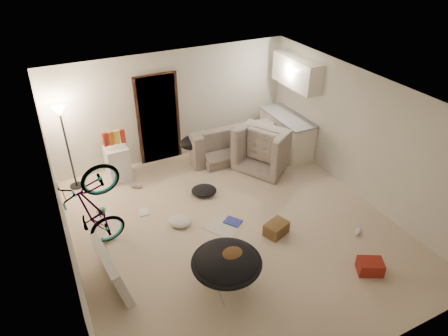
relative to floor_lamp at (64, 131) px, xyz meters
name	(u,v)px	position (x,y,z in m)	size (l,w,h in m)	color
floor	(235,227)	(2.40, -2.65, -1.32)	(5.50, 6.00, 0.02)	beige
ceiling	(237,99)	(2.40, -2.65, 1.20)	(5.50, 6.00, 0.02)	white
wall_back	(174,106)	(2.40, 0.36, -0.06)	(5.50, 0.02, 2.50)	silver
wall_front	(362,300)	(2.40, -5.66, -0.06)	(5.50, 0.02, 2.50)	silver
wall_left	(63,215)	(-0.36, -2.65, -0.06)	(0.02, 6.00, 2.50)	silver
wall_right	(362,136)	(5.16, -2.65, -0.06)	(0.02, 6.00, 2.50)	silver
doorway	(158,119)	(2.00, 0.32, -0.29)	(0.85, 0.10, 2.04)	black
door_trim	(159,120)	(2.00, 0.29, -0.29)	(0.97, 0.04, 2.10)	#361E12
floor_lamp	(64,131)	(0.00, 0.00, 0.00)	(0.28, 0.28, 1.81)	black
kitchen_counter	(286,134)	(4.83, -0.65, -0.87)	(0.60, 1.50, 0.88)	#EEE7CF
counter_top	(288,117)	(4.83, -0.65, -0.41)	(0.64, 1.54, 0.04)	gray
kitchen_uppers	(297,72)	(4.96, -0.65, 0.64)	(0.38, 1.40, 0.65)	#EEE7CF
sofa	(229,143)	(3.53, -0.20, -1.01)	(2.03, 0.80, 0.59)	#39413A
armchair	(269,149)	(4.15, -0.97, -0.93)	(1.15, 1.00, 0.74)	#39413A
bicycle	(98,228)	(0.10, -2.14, -0.85)	(0.61, 1.75, 0.92)	black
book_asset	(217,286)	(1.51, -3.77, -1.30)	(0.17, 0.24, 0.02)	maroon
mini_fridge	(118,163)	(0.90, -0.10, -0.92)	(0.46, 0.46, 0.78)	white
snack_box_0	(105,140)	(0.73, -0.10, -0.31)	(0.10, 0.07, 0.30)	maroon
snack_box_1	(111,138)	(0.85, -0.10, -0.31)	(0.10, 0.07, 0.30)	#BE5A17
snack_box_2	(117,137)	(0.97, -0.10, -0.31)	(0.10, 0.07, 0.30)	gold
snack_box_3	(123,136)	(1.09, -0.10, -0.31)	(0.10, 0.07, 0.30)	maroon
saucer_chair	(227,267)	(1.63, -3.87, -0.86)	(1.05, 1.05, 0.75)	silver
hoodie	(231,257)	(1.68, -3.90, -0.65)	(0.48, 0.40, 0.22)	#53371C
sofa_drape	(192,143)	(2.58, -0.20, -0.77)	(0.56, 0.46, 0.28)	black
tv_box	(112,270)	(0.10, -3.07, -0.95)	(0.13, 1.07, 0.71)	silver
drink_case_a	(276,229)	(2.98, -3.14, -1.19)	(0.42, 0.30, 0.24)	brown
drink_case_b	(370,266)	(3.84, -4.58, -1.19)	(0.39, 0.29, 0.22)	maroon
juicer	(254,257)	(2.28, -3.56, -1.22)	(0.14, 0.14, 0.21)	silver
newspaper	(223,227)	(2.20, -2.56, -1.30)	(0.47, 0.61, 0.01)	beige
book_blue	(233,222)	(2.43, -2.52, -1.29)	(0.23, 0.31, 0.03)	#2C38A0
book_white	(144,212)	(1.02, -1.49, -1.30)	(0.19, 0.24, 0.02)	silver
shoe_0	(216,165)	(2.98, -0.60, -1.25)	(0.29, 0.12, 0.11)	#2C38A0
shoe_1	(136,186)	(1.12, -0.61, -1.26)	(0.24, 0.10, 0.09)	slate
shoe_2	(228,259)	(1.90, -3.36, -1.26)	(0.27, 0.11, 0.10)	#2C38A0
shoe_4	(358,231)	(4.31, -3.78, -1.26)	(0.24, 0.10, 0.09)	white
clothes_lump_a	(204,191)	(2.32, -1.44, -1.22)	(0.52, 0.45, 0.17)	black
clothes_lump_c	(180,221)	(1.52, -2.13, -1.24)	(0.42, 0.36, 0.13)	silver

